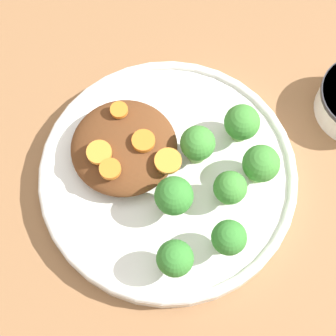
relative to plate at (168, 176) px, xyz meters
name	(u,v)px	position (x,y,z in m)	size (l,w,h in m)	color
ground_plane	(168,180)	(0.00, 0.00, -0.01)	(4.00, 4.00, 0.00)	#8C603D
plate	(168,176)	(0.00, 0.00, 0.00)	(0.27, 0.27, 0.03)	silver
stew_mound	(124,147)	(0.04, -0.03, 0.02)	(0.11, 0.11, 0.03)	#5B3319
broccoli_floret_0	(242,123)	(-0.08, -0.03, 0.04)	(0.04, 0.04, 0.05)	#759E51
broccoli_floret_1	(230,188)	(-0.06, 0.04, 0.03)	(0.03, 0.03, 0.05)	#759E51
broccoli_floret_2	(229,238)	(-0.04, 0.09, 0.04)	(0.03, 0.03, 0.05)	#759E51
broccoli_floret_3	(175,259)	(0.01, 0.10, 0.04)	(0.04, 0.04, 0.05)	#759E51
broccoli_floret_4	(172,197)	(0.00, 0.04, 0.04)	(0.04, 0.04, 0.05)	#7FA85B
broccoli_floret_5	(198,144)	(-0.03, -0.02, 0.04)	(0.04, 0.04, 0.05)	#759E51
broccoli_floret_6	(261,164)	(-0.09, 0.02, 0.03)	(0.04, 0.04, 0.05)	#7FA85B
carrot_slice_0	(143,141)	(0.02, -0.02, 0.04)	(0.02, 0.02, 0.01)	orange
carrot_slice_1	(119,110)	(0.04, -0.06, 0.04)	(0.02, 0.02, 0.00)	orange
carrot_slice_2	(99,152)	(0.07, -0.02, 0.04)	(0.03, 0.03, 0.01)	orange
carrot_slice_3	(168,164)	(0.00, 0.00, 0.04)	(0.03, 0.03, 0.00)	orange
carrot_slice_4	(111,173)	(0.06, 0.00, 0.04)	(0.02, 0.02, 0.01)	orange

